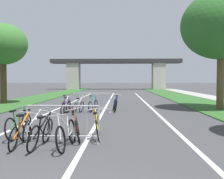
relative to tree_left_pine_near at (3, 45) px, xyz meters
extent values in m
cube|color=#2D5B26|center=(0.63, 6.23, -4.28)|extent=(3.43, 53.49, 0.05)
cube|color=#2D5B26|center=(14.49, 6.23, -4.28)|extent=(3.43, 53.49, 0.05)
cube|color=#9E9B93|center=(17.33, 6.23, -4.26)|extent=(2.26, 53.49, 0.08)
cube|color=silver|center=(7.56, -0.18, -4.30)|extent=(0.14, 30.95, 0.01)
cube|color=silver|center=(10.43, -0.18, -4.30)|extent=(0.14, 30.95, 0.01)
cube|color=silver|center=(4.69, -0.18, -4.30)|extent=(0.14, 30.95, 0.01)
cube|color=#2D2D30|center=(7.56, 28.56, 0.88)|extent=(23.70, 2.82, 0.71)
cube|color=#ADA89E|center=(-0.27, 28.56, -1.88)|extent=(2.24, 2.40, 4.83)
cube|color=#ADA89E|center=(15.39, 28.56, -1.88)|extent=(2.24, 2.40, 4.83)
cylinder|color=#4C3823|center=(0.00, 0.00, -2.78)|extent=(0.46, 0.46, 3.04)
ellipsoid|color=#38702D|center=(0.00, 0.00, 0.05)|extent=(3.49, 3.49, 2.96)
cylinder|color=brown|center=(14.34, -3.09, -2.71)|extent=(0.42, 0.42, 3.18)
ellipsoid|color=#2D6628|center=(14.34, -3.09, 0.61)|extent=(4.63, 4.63, 3.93)
cylinder|color=#ADADB2|center=(5.91, -11.12, -3.78)|extent=(0.04, 0.04, 1.05)
cube|color=#ADADB2|center=(5.91, -11.12, -4.29)|extent=(0.06, 0.44, 0.03)
cylinder|color=#ADADB2|center=(7.93, -11.11, -3.78)|extent=(0.04, 0.04, 1.05)
cube|color=#ADADB2|center=(7.93, -11.11, -4.29)|extent=(0.06, 0.44, 0.03)
cylinder|color=#ADADB2|center=(6.92, -11.11, -3.27)|extent=(2.02, 0.05, 0.04)
cylinder|color=#ADADB2|center=(6.92, -11.11, -4.12)|extent=(2.02, 0.05, 0.04)
cylinder|color=#ADADB2|center=(6.25, -11.12, -3.69)|extent=(0.02, 0.02, 0.87)
cylinder|color=#ADADB2|center=(6.58, -11.12, -3.69)|extent=(0.02, 0.02, 0.87)
cylinder|color=#ADADB2|center=(6.92, -11.11, -3.69)|extent=(0.02, 0.02, 0.87)
cylinder|color=#ADADB2|center=(7.26, -11.11, -3.69)|extent=(0.02, 0.02, 0.87)
cylinder|color=#ADADB2|center=(7.59, -11.11, -3.69)|extent=(0.02, 0.02, 0.87)
cylinder|color=#ADADB2|center=(5.95, -4.48, -3.78)|extent=(0.04, 0.04, 1.05)
cube|color=#ADADB2|center=(5.95, -4.48, -4.29)|extent=(0.08, 0.44, 0.03)
cylinder|color=#ADADB2|center=(7.96, -4.57, -3.78)|extent=(0.04, 0.04, 1.05)
cube|color=#ADADB2|center=(7.96, -4.57, -4.29)|extent=(0.08, 0.44, 0.03)
cylinder|color=#ADADB2|center=(6.96, -4.52, -3.27)|extent=(2.02, 0.14, 0.04)
cylinder|color=#ADADB2|center=(6.96, -4.52, -4.12)|extent=(2.02, 0.14, 0.04)
cylinder|color=#ADADB2|center=(6.28, -4.49, -3.69)|extent=(0.02, 0.02, 0.87)
cylinder|color=#ADADB2|center=(6.62, -4.51, -3.69)|extent=(0.02, 0.02, 0.87)
cylinder|color=#ADADB2|center=(6.96, -4.52, -3.69)|extent=(0.02, 0.02, 0.87)
cylinder|color=#ADADB2|center=(7.29, -4.54, -3.69)|extent=(0.02, 0.02, 0.87)
cylinder|color=#ADADB2|center=(7.63, -4.56, -3.69)|extent=(0.02, 0.02, 0.87)
torus|color=black|center=(5.88, -11.19, -3.99)|extent=(0.30, 0.64, 0.61)
torus|color=black|center=(6.11, -10.14, -3.99)|extent=(0.30, 0.64, 0.61)
cylinder|color=#B7B7BC|center=(5.94, -10.67, -3.74)|extent=(0.15, 1.05, 0.54)
cylinder|color=#B7B7BC|center=(5.89, -10.87, -3.73)|extent=(0.19, 0.09, 0.62)
cylinder|color=#B7B7BC|center=(5.92, -11.02, -4.01)|extent=(0.11, 0.34, 0.07)
cylinder|color=#B7B7BC|center=(6.05, -10.15, -3.74)|extent=(0.16, 0.06, 0.51)
cube|color=black|center=(5.82, -10.90, -3.43)|extent=(0.16, 0.26, 0.07)
cylinder|color=#99999E|center=(5.99, -10.16, -3.49)|extent=(0.52, 0.14, 0.14)
torus|color=black|center=(7.19, -11.17, -3.97)|extent=(0.19, 0.68, 0.67)
torus|color=black|center=(7.12, -12.19, -3.97)|extent=(0.19, 0.68, 0.67)
cylinder|color=silver|center=(7.11, -11.65, -3.68)|extent=(0.19, 0.99, 0.61)
cylinder|color=silver|center=(7.13, -11.46, -3.71)|extent=(0.13, 0.13, 0.61)
cylinder|color=silver|center=(7.18, -11.33, -3.99)|extent=(0.04, 0.33, 0.08)
cylinder|color=silver|center=(7.08, -12.16, -3.68)|extent=(0.12, 0.10, 0.58)
cube|color=black|center=(7.09, -11.42, -3.41)|extent=(0.12, 0.25, 0.06)
cylinder|color=#99999E|center=(7.04, -12.13, -3.39)|extent=(0.45, 0.06, 0.09)
torus|color=black|center=(5.62, -5.55, -3.99)|extent=(0.15, 0.62, 0.62)
torus|color=black|center=(5.68, -4.54, -3.99)|extent=(0.15, 0.62, 0.62)
cylinder|color=#662884|center=(5.68, -5.07, -3.73)|extent=(0.16, 0.98, 0.56)
cylinder|color=#662884|center=(5.66, -5.26, -3.73)|extent=(0.11, 0.13, 0.62)
cylinder|color=#662884|center=(5.63, -5.39, -4.02)|extent=(0.04, 0.33, 0.07)
cylinder|color=#662884|center=(5.71, -4.56, -3.73)|extent=(0.10, 0.10, 0.53)
cube|color=black|center=(5.69, -5.30, -3.42)|extent=(0.12, 0.25, 0.06)
cylinder|color=#99999E|center=(5.74, -4.59, -3.46)|extent=(0.45, 0.06, 0.08)
torus|color=black|center=(7.35, -11.21, -3.98)|extent=(0.28, 0.66, 0.64)
torus|color=black|center=(7.15, -10.15, -3.98)|extent=(0.28, 0.66, 0.64)
cylinder|color=red|center=(7.21, -10.72, -3.72)|extent=(0.33, 1.02, 0.55)
cylinder|color=red|center=(7.25, -10.92, -3.73)|extent=(0.15, 0.15, 0.59)
cylinder|color=red|center=(7.32, -11.04, -4.00)|extent=(0.08, 0.35, 0.08)
cylinder|color=red|center=(7.11, -10.19, -3.72)|extent=(0.13, 0.11, 0.52)
cube|color=black|center=(7.20, -10.97, -3.44)|extent=(0.15, 0.26, 0.07)
cylinder|color=#99999E|center=(7.06, -10.22, -3.46)|extent=(0.54, 0.13, 0.13)
torus|color=black|center=(5.93, -12.06, -3.99)|extent=(0.16, 0.62, 0.62)
torus|color=black|center=(5.88, -11.08, -3.99)|extent=(0.16, 0.62, 0.62)
cylinder|color=orange|center=(5.94, -11.60, -3.73)|extent=(0.07, 0.96, 0.56)
cylinder|color=orange|center=(5.95, -11.78, -3.74)|extent=(0.14, 0.11, 0.60)
cylinder|color=orange|center=(5.92, -11.91, -4.01)|extent=(0.05, 0.32, 0.07)
cylinder|color=orange|center=(5.92, -11.10, -3.73)|extent=(0.12, 0.09, 0.53)
cube|color=black|center=(5.99, -11.81, -3.44)|extent=(0.12, 0.24, 0.06)
cylinder|color=#99999E|center=(5.96, -11.13, -3.47)|extent=(0.48, 0.05, 0.09)
torus|color=black|center=(5.42, -11.05, -3.96)|extent=(0.18, 0.69, 0.68)
torus|color=black|center=(5.47, -9.97, -3.96)|extent=(0.18, 0.69, 0.68)
cylinder|color=#1E7238|center=(5.40, -10.54, -3.68)|extent=(0.07, 1.05, 0.60)
cylinder|color=#1E7238|center=(5.40, -10.74, -3.74)|extent=(0.13, 0.12, 0.55)
cylinder|color=#1E7238|center=(5.43, -10.88, -3.98)|extent=(0.05, 0.35, 0.08)
cylinder|color=#1E7238|center=(5.43, -10.00, -3.68)|extent=(0.13, 0.09, 0.57)
cube|color=black|center=(5.36, -10.78, -3.47)|extent=(0.12, 0.25, 0.06)
cylinder|color=#99999E|center=(5.39, -10.02, -3.39)|extent=(0.47, 0.05, 0.09)
torus|color=black|center=(6.45, -12.15, -3.96)|extent=(0.21, 0.69, 0.68)
torus|color=black|center=(6.51, -11.18, -3.96)|extent=(0.21, 0.69, 0.68)
cylinder|color=black|center=(6.53, -11.69, -3.70)|extent=(0.20, 0.94, 0.56)
cylinder|color=black|center=(6.51, -11.88, -3.74)|extent=(0.15, 0.12, 0.55)
cylinder|color=black|center=(6.45, -12.00, -3.99)|extent=(0.04, 0.32, 0.08)
cylinder|color=black|center=(6.56, -11.21, -3.70)|extent=(0.14, 0.10, 0.53)
cube|color=black|center=(6.56, -11.91, -3.47)|extent=(0.12, 0.25, 0.07)
cylinder|color=#99999E|center=(6.61, -11.24, -3.43)|extent=(0.52, 0.06, 0.13)
torus|color=black|center=(6.90, -4.59, -3.99)|extent=(0.23, 0.62, 0.62)
torus|color=black|center=(7.11, -3.57, -3.99)|extent=(0.23, 0.62, 0.62)
cylinder|color=#197A7F|center=(6.98, -4.10, -3.70)|extent=(0.20, 1.00, 0.62)
cylinder|color=#197A7F|center=(6.94, -4.29, -3.73)|extent=(0.12, 0.11, 0.63)
cylinder|color=#197A7F|center=(6.94, -4.43, -4.02)|extent=(0.10, 0.33, 0.07)
cylinder|color=#197A7F|center=(7.08, -3.59, -3.70)|extent=(0.10, 0.08, 0.59)
cube|color=black|center=(6.90, -4.32, -3.42)|extent=(0.15, 0.26, 0.06)
cylinder|color=#99999E|center=(7.05, -3.61, -3.41)|extent=(0.52, 0.13, 0.07)
torus|color=black|center=(8.16, -3.51, -3.96)|extent=(0.24, 0.69, 0.67)
torus|color=black|center=(8.26, -4.53, -3.96)|extent=(0.24, 0.69, 0.67)
cylinder|color=#1E389E|center=(8.27, -3.99, -3.66)|extent=(0.25, 0.99, 0.64)
cylinder|color=#1E389E|center=(8.24, -3.79, -3.72)|extent=(0.16, 0.13, 0.59)
cylinder|color=#1E389E|center=(8.17, -3.67, -3.99)|extent=(0.05, 0.33, 0.08)
cylinder|color=#1E389E|center=(8.31, -4.50, -3.66)|extent=(0.15, 0.10, 0.62)
cube|color=black|center=(8.29, -3.75, -3.43)|extent=(0.13, 0.25, 0.07)
cylinder|color=#99999E|center=(8.37, -4.47, -3.35)|extent=(0.44, 0.07, 0.11)
torus|color=black|center=(7.89, -11.09, -3.98)|extent=(0.19, 0.65, 0.63)
torus|color=black|center=(7.82, -10.13, -3.98)|extent=(0.19, 0.65, 0.63)
cylinder|color=gold|center=(7.81, -10.64, -3.72)|extent=(0.20, 0.93, 0.56)
cylinder|color=gold|center=(7.83, -10.82, -3.77)|extent=(0.13, 0.12, 0.54)
cylinder|color=gold|center=(7.88, -10.94, -4.01)|extent=(0.04, 0.31, 0.07)
cylinder|color=gold|center=(7.78, -10.16, -3.72)|extent=(0.13, 0.10, 0.53)
cube|color=black|center=(7.79, -10.86, -3.50)|extent=(0.13, 0.25, 0.07)
cylinder|color=#99999E|center=(7.73, -10.18, -3.46)|extent=(0.53, 0.07, 0.11)
torus|color=black|center=(6.21, -5.57, -4.00)|extent=(0.28, 0.62, 0.60)
torus|color=black|center=(6.42, -4.59, -4.00)|extent=(0.28, 0.62, 0.60)
cylinder|color=#B7B7BC|center=(6.37, -5.12, -3.70)|extent=(0.36, 0.94, 0.64)
cylinder|color=#B7B7BC|center=(6.32, -5.30, -3.77)|extent=(0.15, 0.14, 0.56)
cylinder|color=#B7B7BC|center=(6.24, -5.41, -4.02)|extent=(0.09, 0.32, 0.07)
cylinder|color=#B7B7BC|center=(6.47, -4.63, -3.70)|extent=(0.15, 0.12, 0.61)
cube|color=black|center=(6.36, -5.34, -3.49)|extent=(0.15, 0.26, 0.07)
cylinder|color=#99999E|center=(6.53, -4.66, -3.40)|extent=(0.43, 0.12, 0.11)
torus|color=black|center=(5.49, -4.58, -4.00)|extent=(0.15, 0.61, 0.61)
torus|color=black|center=(5.55, -3.50, -4.00)|extent=(0.15, 0.61, 0.61)
cylinder|color=silver|center=(5.49, -4.06, -3.74)|extent=(0.05, 1.05, 0.55)
cylinder|color=silver|center=(5.48, -4.27, -3.72)|extent=(0.13, 0.12, 0.65)
cylinder|color=silver|center=(5.50, -4.40, -4.02)|extent=(0.05, 0.35, 0.07)
cylinder|color=silver|center=(5.52, -3.52, -3.74)|extent=(0.11, 0.09, 0.52)
cube|color=black|center=(5.44, -4.30, -3.40)|extent=(0.12, 0.25, 0.06)
cylinder|color=#99999E|center=(5.48, -3.54, -3.48)|extent=(0.45, 0.05, 0.08)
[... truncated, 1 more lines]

